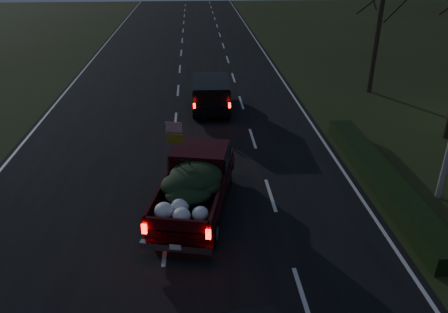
{
  "coord_description": "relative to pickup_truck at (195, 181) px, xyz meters",
  "views": [
    {
      "loc": [
        1.02,
        -10.69,
        8.11
      ],
      "look_at": [
        1.98,
        3.11,
        1.3
      ],
      "focal_mm": 35.0,
      "sensor_mm": 36.0,
      "label": 1
    }
  ],
  "objects": [
    {
      "name": "ground",
      "position": [
        -0.95,
        -1.91,
        -1.03
      ],
      "size": [
        120.0,
        120.0,
        0.0
      ],
      "primitive_type": "plane",
      "color": "black",
      "rests_on": "ground"
    },
    {
      "name": "lead_suv",
      "position": [
        0.93,
        9.69,
        -0.03
      ],
      "size": [
        2.01,
        4.63,
        1.32
      ],
      "rotation": [
        0.0,
        0.0,
        -0.02
      ],
      "color": "black",
      "rests_on": "ground"
    },
    {
      "name": "road_asphalt",
      "position": [
        -0.95,
        -1.91,
        -1.02
      ],
      "size": [
        14.0,
        120.0,
        0.02
      ],
      "primitive_type": "cube",
      "color": "black",
      "rests_on": "ground"
    },
    {
      "name": "bare_tree_far",
      "position": [
        10.55,
        12.09,
        4.2
      ],
      "size": [
        3.6,
        3.6,
        7.0
      ],
      "color": "black",
      "rests_on": "ground"
    },
    {
      "name": "pickup_truck",
      "position": [
        0.0,
        0.0,
        0.0
      ],
      "size": [
        3.0,
        5.52,
        2.74
      ],
      "rotation": [
        0.0,
        0.0,
        -0.21
      ],
      "color": "black",
      "rests_on": "ground"
    },
    {
      "name": "hedge_row",
      "position": [
        6.85,
        1.09,
        -0.73
      ],
      "size": [
        1.0,
        10.0,
        0.6
      ],
      "primitive_type": "cube",
      "color": "black",
      "rests_on": "ground"
    }
  ]
}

